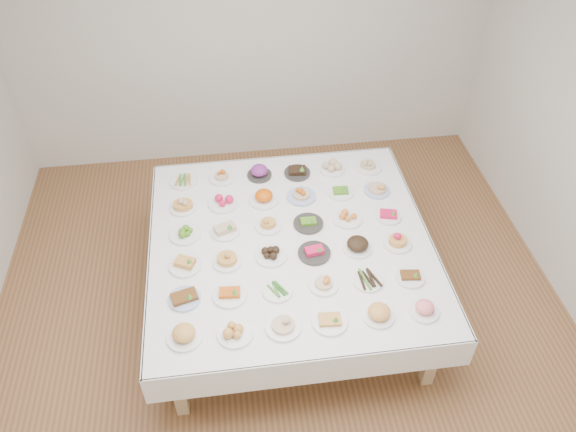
{
  "coord_description": "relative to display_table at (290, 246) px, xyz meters",
  "views": [
    {
      "loc": [
        -0.35,
        -2.93,
        3.97
      ],
      "look_at": [
        0.1,
        0.37,
        0.88
      ],
      "focal_mm": 35.0,
      "sensor_mm": 36.0,
      "label": 1
    }
  ],
  "objects": [
    {
      "name": "dish_12",
      "position": [
        -0.84,
        -0.17,
        0.11
      ],
      "size": [
        0.25,
        0.25,
        0.11
      ],
      "color": "white",
      "rests_on": "display_table"
    },
    {
      "name": "dish_17",
      "position": [
        0.84,
        -0.16,
        0.13
      ],
      "size": [
        0.22,
        0.22,
        0.13
      ],
      "color": "white",
      "rests_on": "display_table"
    },
    {
      "name": "dish_14",
      "position": [
        -0.18,
        -0.16,
        0.1
      ],
      "size": [
        0.25,
        0.25,
        0.1
      ],
      "color": "white",
      "rests_on": "display_table"
    },
    {
      "name": "dish_21",
      "position": [
        0.17,
        0.16,
        0.1
      ],
      "size": [
        0.24,
        0.24,
        0.09
      ],
      "color": "#2D2B28",
      "rests_on": "display_table"
    },
    {
      "name": "dish_22",
      "position": [
        0.5,
        0.17,
        0.11
      ],
      "size": [
        0.24,
        0.24,
        0.1
      ],
      "color": "white",
      "rests_on": "display_table"
    },
    {
      "name": "dish_7",
      "position": [
        -0.52,
        -0.51,
        0.11
      ],
      "size": [
        0.25,
        0.25,
        0.11
      ],
      "color": "white",
      "rests_on": "display_table"
    },
    {
      "name": "dish_29",
      "position": [
        0.84,
        0.5,
        0.12
      ],
      "size": [
        0.22,
        0.22,
        0.12
      ],
      "color": "#4C66B2",
      "rests_on": "display_table"
    },
    {
      "name": "dish_28",
      "position": [
        0.52,
        0.51,
        0.1
      ],
      "size": [
        0.23,
        0.23,
        0.1
      ],
      "color": "white",
      "rests_on": "display_table"
    },
    {
      "name": "dish_27",
      "position": [
        0.17,
        0.51,
        0.13
      ],
      "size": [
        0.25,
        0.25,
        0.14
      ],
      "color": "#4C66B2",
      "rests_on": "display_table"
    },
    {
      "name": "dish_10",
      "position": [
        0.51,
        -0.51,
        0.09
      ],
      "size": [
        0.23,
        0.23,
        0.06
      ],
      "color": "white",
      "rests_on": "display_table"
    },
    {
      "name": "dish_23",
      "position": [
        0.85,
        0.16,
        0.1
      ],
      "size": [
        0.22,
        0.22,
        0.09
      ],
      "color": "white",
      "rests_on": "display_table"
    },
    {
      "name": "dish_25",
      "position": [
        -0.52,
        0.51,
        0.12
      ],
      "size": [
        0.25,
        0.25,
        0.11
      ],
      "color": "white",
      "rests_on": "display_table"
    },
    {
      "name": "dish_31",
      "position": [
        -0.51,
        0.86,
        0.11
      ],
      "size": [
        0.23,
        0.23,
        0.11
      ],
      "color": "white",
      "rests_on": "display_table"
    },
    {
      "name": "dish_24",
      "position": [
        -0.86,
        0.5,
        0.12
      ],
      "size": [
        0.22,
        0.22,
        0.13
      ],
      "color": "white",
      "rests_on": "display_table"
    },
    {
      "name": "dish_2",
      "position": [
        -0.17,
        -0.84,
        0.12
      ],
      "size": [
        0.25,
        0.25,
        0.13
      ],
      "color": "white",
      "rests_on": "display_table"
    },
    {
      "name": "dish_8",
      "position": [
        -0.17,
        -0.52,
        0.09
      ],
      "size": [
        0.22,
        0.22,
        0.05
      ],
      "color": "white",
      "rests_on": "display_table"
    },
    {
      "name": "dish_32",
      "position": [
        -0.17,
        0.86,
        0.12
      ],
      "size": [
        0.22,
        0.22,
        0.12
      ],
      "color": "#2D2B28",
      "rests_on": "display_table"
    },
    {
      "name": "dish_9",
      "position": [
        0.18,
        -0.51,
        0.12
      ],
      "size": [
        0.22,
        0.22,
        0.11
      ],
      "color": "white",
      "rests_on": "display_table"
    },
    {
      "name": "dish_6",
      "position": [
        -0.84,
        -0.5,
        0.11
      ],
      "size": [
        0.23,
        0.23,
        0.11
      ],
      "color": "#4C66B2",
      "rests_on": "display_table"
    },
    {
      "name": "dish_11",
      "position": [
        0.84,
        -0.52,
        0.1
      ],
      "size": [
        0.22,
        0.22,
        0.09
      ],
      "color": "white",
      "rests_on": "display_table"
    },
    {
      "name": "dish_3",
      "position": [
        0.16,
        -0.84,
        0.11
      ],
      "size": [
        0.25,
        0.25,
        0.11
      ],
      "color": "white",
      "rests_on": "display_table"
    },
    {
      "name": "dish_20",
      "position": [
        -0.16,
        0.18,
        0.12
      ],
      "size": [
        0.22,
        0.22,
        0.12
      ],
      "color": "white",
      "rests_on": "display_table"
    },
    {
      "name": "dish_15",
      "position": [
        0.16,
        -0.18,
        0.11
      ],
      "size": [
        0.25,
        0.25,
        0.11
      ],
      "color": "#2D2B28",
      "rests_on": "display_table"
    },
    {
      "name": "dish_33",
      "position": [
        0.18,
        0.84,
        0.11
      ],
      "size": [
        0.23,
        0.23,
        0.11
      ],
      "color": "#2D2B28",
      "rests_on": "display_table"
    },
    {
      "name": "dish_16",
      "position": [
        0.51,
        -0.17,
        0.12
      ],
      "size": [
        0.23,
        0.23,
        0.13
      ],
      "color": "white",
      "rests_on": "display_table"
    },
    {
      "name": "dish_19",
      "position": [
        -0.52,
        0.16,
        0.11
      ],
      "size": [
        0.23,
        0.23,
        0.11
      ],
      "color": "white",
      "rests_on": "display_table"
    },
    {
      "name": "dish_26",
      "position": [
        -0.16,
        0.51,
        0.12
      ],
      "size": [
        0.25,
        0.25,
        0.13
      ],
      "color": "white",
      "rests_on": "display_table"
    },
    {
      "name": "dish_34",
      "position": [
        0.5,
        0.84,
        0.11
      ],
      "size": [
        0.22,
        0.22,
        0.1
      ],
      "color": "white",
      "rests_on": "display_table"
    },
    {
      "name": "dish_5",
      "position": [
        0.84,
        -0.84,
        0.12
      ],
      "size": [
        0.22,
        0.22,
        0.12
      ],
      "color": "white",
      "rests_on": "display_table"
    },
    {
      "name": "dish_18",
      "position": [
        -0.84,
        0.17,
        0.1
      ],
      "size": [
        0.25,
        0.25,
        0.1
      ],
      "color": "white",
      "rests_on": "display_table"
    },
    {
      "name": "room_envelope",
      "position": [
        -0.1,
        -0.22,
        1.15
      ],
      "size": [
        5.02,
        5.02,
        2.81
      ],
      "color": "brown",
      "rests_on": "ground"
    },
    {
      "name": "dish_13",
      "position": [
        -0.52,
        -0.18,
        0.13
      ],
      "size": [
        0.23,
        0.23,
        0.14
      ],
      "color": "white",
      "rests_on": "display_table"
    },
    {
      "name": "dish_35",
      "position": [
        0.84,
        0.84,
        0.12
      ],
      "size": [
        0.25,
        0.25,
        0.13
      ],
      "color": "white",
      "rests_on": "display_table"
    },
    {
      "name": "dish_0",
      "position": [
        -0.84,
        -0.84,
        0.12
      ],
      "size": [
        0.24,
        0.24,
        0.12
      ],
      "color": "white",
      "rests_on": "display_table"
    },
    {
      "name": "dish_30",
      "position": [
        -0.85,
        0.85,
        0.09
      ],
      "size": [
        0.24,
        0.24,
        0.05
      ],
      "color": "white",
      "rests_on": "display_table"
    },
    {
      "name": "dish_4",
      "position": [
        0.51,
        -0.84,
        0.12
      ],
      "size": [
        0.22,
        0.22,
        0.12
      ],
      "color": "white",
      "rests_on": "display_table"
    },
    {
      "name": "display_table",
      "position": [
        0.0,
        0.0,
        0.0
      ],
      "size": [
        2.27,
        2.27,
        0.75
      ],
      "color": "white",
      "rests_on": "ground"
    },
    {
      "name": "dish_1",
      "position": [
        -0.5,
        -0.86,
        0.11
      ],
      "size": [
        0.24,
        0.24,
        0.11
      ],
      "color": "white",
      "rests_on": "display_table"
    }
  ]
}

